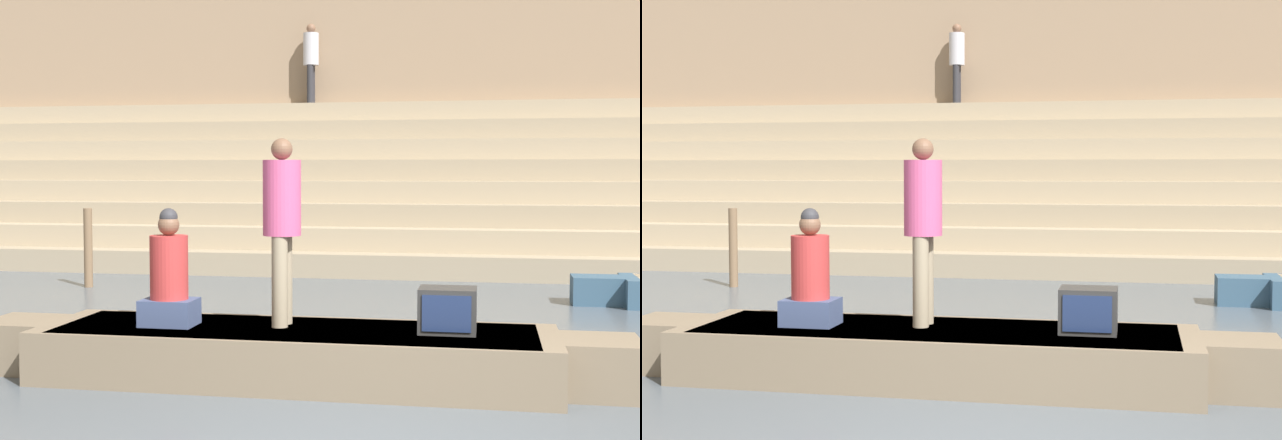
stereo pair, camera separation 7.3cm
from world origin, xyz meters
TOP-DOWN VIEW (x-y plane):
  - ghat_steps at (0.00, 12.14)m, footprint 36.00×4.42m
  - back_wall at (0.00, 14.30)m, footprint 34.20×1.28m
  - rowboat_main at (-0.94, 1.95)m, footprint 5.89×1.45m
  - person_standing at (-1.08, 2.09)m, footprint 0.35×0.35m
  - person_rowing at (-2.09, 1.90)m, footprint 0.48×0.38m
  - tv_set at (0.41, 2.00)m, footprint 0.49×0.40m
  - mooring_post at (-5.54, 7.49)m, footprint 0.14×0.14m
  - person_on_steps at (-3.09, 13.43)m, footprint 0.34×0.34m

SIDE VIEW (x-z plane):
  - rowboat_main at x=-0.94m, z-range 0.02..0.49m
  - mooring_post at x=-5.54m, z-range 0.00..1.26m
  - tv_set at x=0.41m, z-range 0.47..0.86m
  - person_rowing at x=-2.09m, z-range 0.36..1.43m
  - ghat_steps at x=0.00m, z-range -0.48..2.83m
  - person_standing at x=-1.08m, z-range 0.60..2.29m
  - person_on_steps at x=-3.09m, z-range 3.45..5.17m
  - back_wall at x=0.00m, z-range -0.03..8.96m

